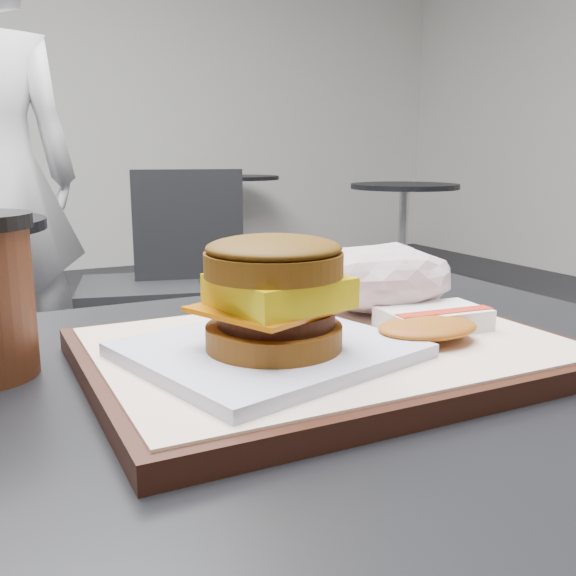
# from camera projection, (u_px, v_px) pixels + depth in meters

# --- Properties ---
(serving_tray) EXTENTS (0.38, 0.28, 0.02)m
(serving_tray) POSITION_uv_depth(u_px,v_px,m) (327.00, 352.00, 0.52)
(serving_tray) COLOR black
(serving_tray) RESTS_ON customer_table
(breakfast_sandwich) EXTENTS (0.23, 0.21, 0.09)m
(breakfast_sandwich) POSITION_uv_depth(u_px,v_px,m) (273.00, 308.00, 0.47)
(breakfast_sandwich) COLOR white
(breakfast_sandwich) RESTS_ON serving_tray
(hash_brown) EXTENTS (0.12, 0.09, 0.02)m
(hash_brown) POSITION_uv_depth(u_px,v_px,m) (431.00, 322.00, 0.54)
(hash_brown) COLOR white
(hash_brown) RESTS_ON serving_tray
(crumpled_wrapper) EXTENTS (0.15, 0.11, 0.06)m
(crumpled_wrapper) POSITION_uv_depth(u_px,v_px,m) (381.00, 278.00, 0.61)
(crumpled_wrapper) COLOR white
(crumpled_wrapper) RESTS_ON serving_tray
(neighbor_chair) EXTENTS (0.64, 0.51, 0.88)m
(neighbor_chair) POSITION_uv_depth(u_px,v_px,m) (157.00, 273.00, 2.32)
(neighbor_chair) COLOR #97979B
(neighbor_chair) RESTS_ON ground
(bg_table_near) EXTENTS (0.66, 0.66, 0.75)m
(bg_table_near) POSITION_uv_depth(u_px,v_px,m) (404.00, 214.00, 3.96)
(bg_table_near) COLOR black
(bg_table_near) RESTS_ON ground
(bg_table_far) EXTENTS (0.66, 0.66, 0.75)m
(bg_table_far) POSITION_uv_depth(u_px,v_px,m) (239.00, 199.00, 5.27)
(bg_table_far) COLOR black
(bg_table_far) RESTS_ON ground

